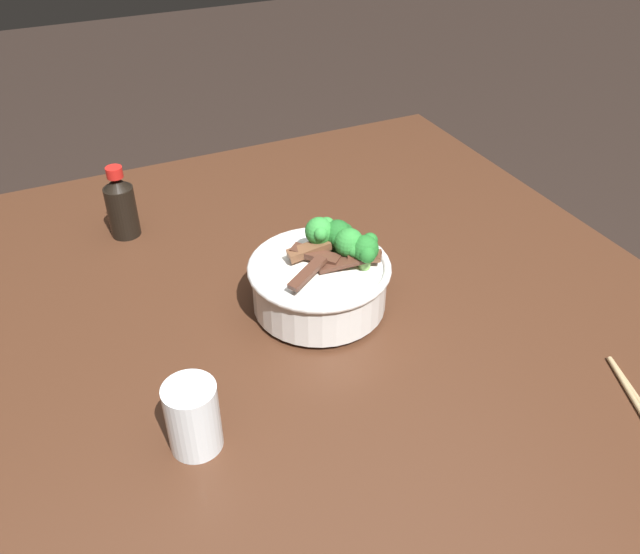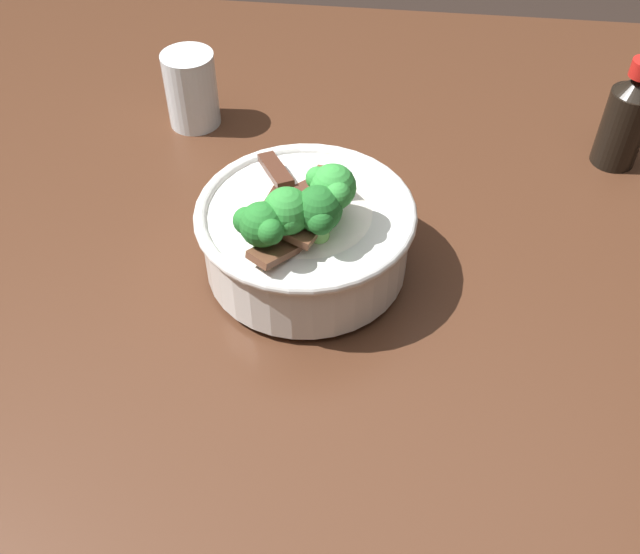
# 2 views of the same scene
# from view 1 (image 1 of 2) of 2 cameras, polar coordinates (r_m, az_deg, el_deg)

# --- Properties ---
(dining_table) EXTENTS (1.49, 1.10, 0.77)m
(dining_table) POSITION_cam_1_polar(r_m,az_deg,el_deg) (0.91, 3.61, -12.65)
(dining_table) COLOR #472819
(dining_table) RESTS_ON ground
(rice_bowl) EXTENTS (0.21, 0.21, 0.14)m
(rice_bowl) POSITION_cam_1_polar(r_m,az_deg,el_deg) (0.94, 0.09, -0.13)
(rice_bowl) COLOR white
(rice_bowl) RESTS_ON dining_table
(drinking_glass) EXTENTS (0.06, 0.06, 0.09)m
(drinking_glass) POSITION_cam_1_polar(r_m,az_deg,el_deg) (0.78, -11.09, -11.91)
(drinking_glass) COLOR white
(drinking_glass) RESTS_ON dining_table
(soy_sauce_bottle) EXTENTS (0.05, 0.05, 0.13)m
(soy_sauce_bottle) POSITION_cam_1_polar(r_m,az_deg,el_deg) (1.16, -16.98, 5.99)
(soy_sauce_bottle) COLOR black
(soy_sauce_bottle) RESTS_ON dining_table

